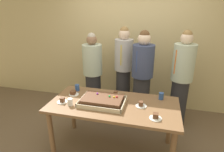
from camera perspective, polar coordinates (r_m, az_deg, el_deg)
name	(u,v)px	position (r m, az deg, el deg)	size (l,w,h in m)	color
ground_plane	(113,148)	(3.10, 0.40, -21.12)	(12.00, 12.00, 0.00)	brown
interior_back_panel	(132,35)	(3.93, 6.22, 12.21)	(8.00, 0.12, 3.00)	#CCB784
party_table	(113,109)	(2.69, 0.43, -10.11)	(1.79, 0.86, 0.78)	brown
sheet_cake	(102,101)	(2.63, -2.91, -7.46)	(0.62, 0.42, 0.12)	beige
plated_slice_near_left	(73,93)	(2.94, -11.62, -5.18)	(0.15, 0.15, 0.07)	white
plated_slice_near_right	(155,117)	(2.37, 13.06, -11.98)	(0.15, 0.15, 0.07)	white
plated_slice_far_left	(62,101)	(2.75, -14.84, -7.35)	(0.15, 0.15, 0.07)	white
plated_slice_far_right	(141,105)	(2.60, 8.79, -8.62)	(0.15, 0.15, 0.07)	white
plated_slice_center_front	(116,94)	(2.86, 1.18, -5.50)	(0.15, 0.15, 0.07)	white
drink_cup_nearest	(161,96)	(2.83, 14.70, -5.90)	(0.07, 0.07, 0.10)	#2D5199
drink_cup_middle	(70,102)	(2.64, -12.56, -7.69)	(0.07, 0.07, 0.10)	white
drink_cup_far_end	(77,88)	(3.06, -10.51, -3.52)	(0.07, 0.07, 0.10)	#2D5199
person_serving_front	(123,70)	(3.66, 3.49, 1.83)	(0.35, 0.35, 1.72)	#28282D
person_green_shirt_behind	(142,78)	(3.34, 9.09, -0.55)	(0.37, 0.37, 1.70)	#28282D
person_striped_tie_right	(93,74)	(3.67, -5.81, 0.68)	(0.37, 0.37, 1.61)	#28282D
person_far_right_suit	(181,79)	(3.43, 20.26, -0.91)	(0.36, 0.36, 1.71)	#28282D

